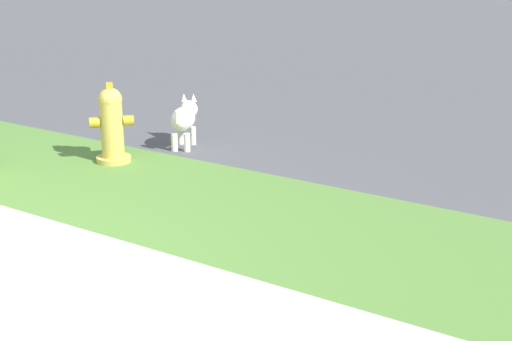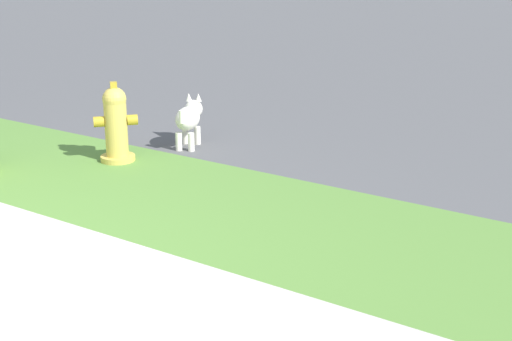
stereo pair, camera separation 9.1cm
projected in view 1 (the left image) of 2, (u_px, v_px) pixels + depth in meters
The scene contains 3 objects.
grass_verge at pixel (150, 190), 5.46m from camera, with size 18.00×1.68×0.01m, color #568438.
fire_hydrant_mid_block at pixel (112, 125), 6.09m from camera, with size 0.34×0.34×0.70m.
small_white_dog at pixel (184, 118), 6.58m from camera, with size 0.36×0.52×0.46m.
Camera 1 is at (3.48, -1.78, 1.81)m, focal length 50.00 mm.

